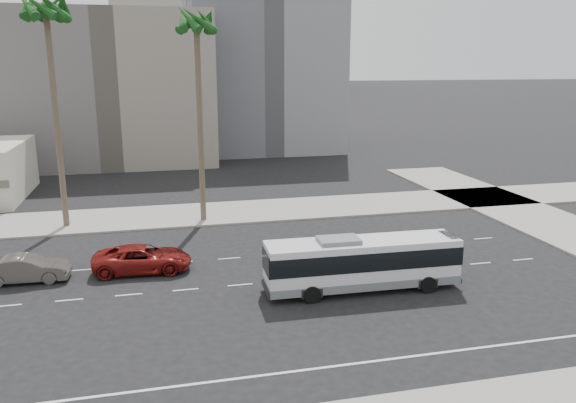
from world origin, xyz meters
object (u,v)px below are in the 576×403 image
object	(u,v)px
car_a	(142,259)
palm_near	(196,28)
car_b	(26,269)
palm_mid	(46,15)
city_bus	(362,262)

from	to	relation	value
car_a	palm_near	bearing A→B (deg)	-20.59
car_b	palm_mid	bearing A→B (deg)	-0.97
car_a	palm_mid	world-z (taller)	palm_mid
city_bus	car_a	distance (m)	12.99
palm_mid	palm_near	bearing A→B (deg)	-4.12
car_a	palm_mid	size ratio (longest dim) A/B	0.34
palm_near	palm_mid	xyz separation A→B (m)	(-10.21, 0.74, 0.75)
car_b	palm_mid	size ratio (longest dim) A/B	0.27
city_bus	palm_near	distance (m)	21.61
city_bus	car_b	size ratio (longest dim) A/B	2.29
city_bus	car_b	distance (m)	18.85
car_a	car_b	size ratio (longest dim) A/B	1.23
palm_near	palm_mid	size ratio (longest dim) A/B	0.94
palm_near	car_b	bearing A→B (deg)	-136.46
city_bus	palm_near	world-z (taller)	palm_near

